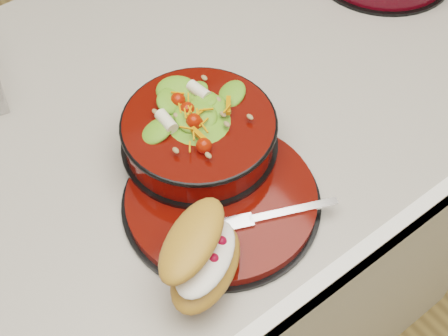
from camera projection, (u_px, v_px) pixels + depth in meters
island_counter at (198, 243)px, 1.31m from camera, size 1.24×0.74×0.90m
dinner_plate at (222, 199)px, 0.82m from camera, size 0.26×0.26×0.02m
salad_bowl at (199, 129)px, 0.84m from camera, size 0.22×0.22×0.09m
croissant at (202, 255)px, 0.71m from camera, size 0.14×0.14×0.08m
fork at (278, 214)px, 0.79m from camera, size 0.14×0.07×0.00m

